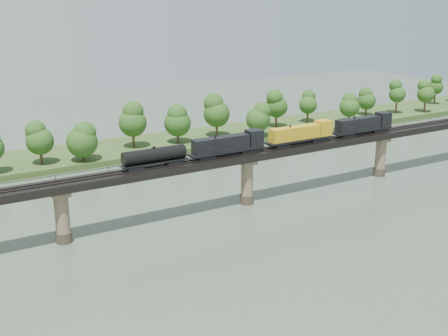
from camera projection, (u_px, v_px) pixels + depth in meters
ground at (340, 255)px, 98.07m from camera, size 400.00×400.00×0.00m
far_bank at (147, 146)px, 167.82m from camera, size 300.00×24.00×1.60m
bridge at (247, 180)px, 121.20m from camera, size 236.00×30.00×11.50m
bridge_superstructure at (247, 151)px, 119.39m from camera, size 220.00×4.90×0.75m
far_treeline at (125, 126)px, 157.82m from camera, size 289.06×17.54×13.60m
freight_train at (277, 138)px, 122.59m from camera, size 69.91×2.72×4.81m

